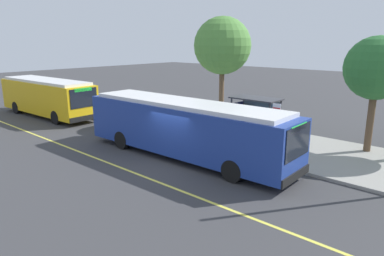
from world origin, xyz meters
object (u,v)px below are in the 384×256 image
at_px(transit_bus_main, 184,127).
at_px(route_sign_post, 276,123).
at_px(transit_bus_second, 47,96).
at_px(pedestrian_commuter, 281,135).
at_px(waiting_bench, 256,130).

distance_m(transit_bus_main, route_sign_post, 4.60).
relative_size(transit_bus_main, transit_bus_second, 1.20).
distance_m(transit_bus_main, pedestrian_commuter, 5.08).
relative_size(transit_bus_second, pedestrian_commuter, 6.08).
distance_m(route_sign_post, pedestrian_commuter, 1.29).
height_order(transit_bus_second, pedestrian_commuter, transit_bus_second).
bearing_deg(waiting_bench, route_sign_post, -44.21).
bearing_deg(waiting_bench, pedestrian_commuter, -33.81).
relative_size(waiting_bench, pedestrian_commuter, 0.95).
relative_size(transit_bus_main, waiting_bench, 7.71).
relative_size(route_sign_post, pedestrian_commuter, 1.66).
xyz_separation_m(waiting_bench, pedestrian_commuter, (2.50, -1.67, 0.48)).
bearing_deg(transit_bus_main, transit_bus_second, 179.26).
bearing_deg(transit_bus_main, waiting_bench, 78.92).
height_order(transit_bus_main, route_sign_post, same).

